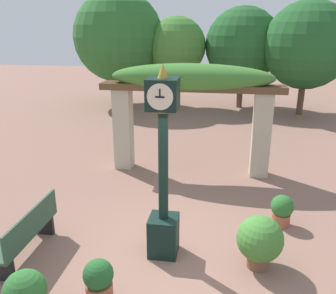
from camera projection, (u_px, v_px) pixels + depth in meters
The scene contains 9 objects.
ground_plane at pixel (166, 261), 6.15m from camera, with size 60.00×60.00×0.00m, color #8E6656.
pedestal_clock at pixel (163, 179), 5.92m from camera, with size 0.50×0.53×3.33m.
pergola at pixel (191, 90), 9.28m from camera, with size 4.82×1.07×2.96m.
potted_plant_near_left at pixel (260, 240), 5.84m from camera, with size 0.77×0.77×0.93m.
potted_plant_near_right at pixel (99, 281), 5.12m from camera, with size 0.44×0.44×0.71m.
potted_plant_far_left at pixel (282, 210), 7.15m from camera, with size 0.45×0.45×0.66m.
potted_plant_far_right at pixel (25, 294), 4.85m from camera, with size 0.59×0.59×0.72m.
park_bench at pixel (27, 233), 6.18m from camera, with size 0.42×1.70×0.89m.
tree_line at pixel (199, 42), 16.68m from camera, with size 12.77×4.87×5.54m.
Camera 1 is at (0.86, -5.11, 3.85)m, focal length 38.00 mm.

